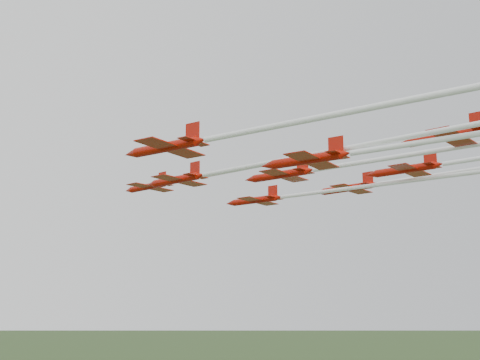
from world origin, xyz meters
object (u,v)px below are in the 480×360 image
jet_lead (201,177)px  jet_row4_left (376,149)px  jet_row2_left (258,165)px  jet_row3_right (404,180)px  jet_row3_mid (329,167)px  jet_row2_right (329,191)px  jet_row3_left (264,128)px

jet_lead → jet_row4_left: bearing=-100.8°
jet_row2_left → jet_row3_right: jet_row3_right is taller
jet_row3_right → jet_row3_mid: bearing=168.8°
jet_lead → jet_row3_right: (29.26, -13.46, 0.00)m
jet_row2_left → jet_row2_right: (19.30, 10.32, 0.20)m
jet_row2_right → jet_row4_left: size_ratio=1.33×
jet_row3_right → jet_row4_left: (-23.31, -19.51, -2.66)m
jet_row2_right → jet_row3_mid: bearing=-151.8°
jet_lead → jet_row2_left: jet_lead is taller
jet_row2_right → jet_row4_left: jet_row2_right is taller
jet_row3_left → jet_row3_right: jet_row3_right is taller
jet_row3_left → jet_row2_right: bearing=14.4°
jet_row2_right → jet_row3_right: bearing=-56.9°
jet_row3_right → jet_row4_left: size_ratio=1.16×
jet_row2_right → jet_row3_right: jet_row3_right is taller
jet_row4_left → jet_row3_left: bearing=140.4°
jet_lead → jet_row2_left: bearing=-111.4°
jet_row3_left → jet_row3_mid: (19.46, 14.06, 0.96)m
jet_row3_mid → jet_row4_left: size_ratio=1.01×
jet_row2_left → jet_row4_left: jet_row2_left is taller
jet_row2_left → jet_row3_right: (29.39, 4.03, 1.85)m
jet_row2_right → jet_lead: bearing=134.5°
jet_row2_right → jet_row3_right: size_ratio=1.15×
jet_lead → jet_row4_left: jet_lead is taller
jet_row2_left → jet_row3_mid: bearing=-15.7°
jet_lead → jet_row2_left: size_ratio=0.88×
jet_lead → jet_row3_right: 32.21m
jet_row2_left → jet_row3_mid: size_ratio=1.37×
jet_row3_mid → jet_row3_right: jet_row3_right is taller
jet_row2_left → jet_row3_mid: (12.64, 1.43, 1.44)m
jet_row4_left → jet_row3_mid: bearing=41.6°
jet_row3_left → jet_row3_right: 39.87m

